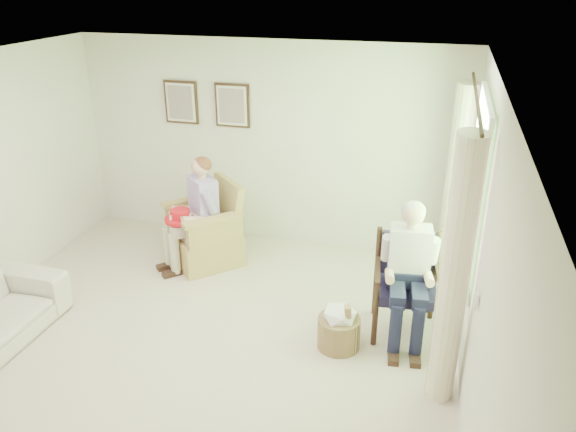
# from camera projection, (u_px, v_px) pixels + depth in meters

# --- Properties ---
(floor) EXTENTS (5.50, 5.50, 0.00)m
(floor) POSITION_uv_depth(u_px,v_px,m) (182.00, 360.00, 5.25)
(floor) COLOR beige
(floor) RESTS_ON ground
(back_wall) EXTENTS (5.00, 0.04, 2.60)m
(back_wall) POSITION_uv_depth(u_px,v_px,m) (268.00, 144.00, 7.15)
(back_wall) COLOR silver
(back_wall) RESTS_ON ground
(right_wall) EXTENTS (0.04, 5.50, 2.60)m
(right_wall) POSITION_uv_depth(u_px,v_px,m) (480.00, 275.00, 4.11)
(right_wall) COLOR silver
(right_wall) RESTS_ON ground
(ceiling) EXTENTS (5.00, 5.50, 0.02)m
(ceiling) POSITION_uv_depth(u_px,v_px,m) (155.00, 79.00, 4.20)
(ceiling) COLOR white
(ceiling) RESTS_ON back_wall
(window) EXTENTS (0.13, 2.50, 1.63)m
(window) POSITION_uv_depth(u_px,v_px,m) (476.00, 183.00, 5.06)
(window) COLOR #2D6B23
(window) RESTS_ON right_wall
(curtain_left) EXTENTS (0.34, 0.34, 2.30)m
(curtain_left) POSITION_uv_depth(u_px,v_px,m) (454.00, 275.00, 4.41)
(curtain_left) COLOR beige
(curtain_left) RESTS_ON ground
(curtain_right) EXTENTS (0.34, 0.34, 2.30)m
(curtain_right) POSITION_uv_depth(u_px,v_px,m) (455.00, 189.00, 6.14)
(curtain_right) COLOR beige
(curtain_right) RESTS_ON ground
(framed_print_left) EXTENTS (0.45, 0.05, 0.55)m
(framed_print_left) POSITION_uv_depth(u_px,v_px,m) (181.00, 102.00, 7.20)
(framed_print_left) COLOR #382114
(framed_print_left) RESTS_ON back_wall
(framed_print_right) EXTENTS (0.45, 0.05, 0.55)m
(framed_print_right) POSITION_uv_depth(u_px,v_px,m) (232.00, 106.00, 7.03)
(framed_print_right) COLOR #382114
(framed_print_right) RESTS_ON back_wall
(wicker_armchair) EXTENTS (0.79, 0.79, 1.02)m
(wicker_armchair) POSITION_uv_depth(u_px,v_px,m) (205.00, 237.00, 6.93)
(wicker_armchair) COLOR tan
(wicker_armchair) RESTS_ON ground
(wood_armchair) EXTENTS (0.63, 0.59, 0.98)m
(wood_armchair) POSITION_uv_depth(u_px,v_px,m) (408.00, 280.00, 5.54)
(wood_armchair) COLOR black
(wood_armchair) RESTS_ON ground
(person_wicker) EXTENTS (0.40, 0.62, 1.34)m
(person_wicker) POSITION_uv_depth(u_px,v_px,m) (199.00, 207.00, 6.62)
(person_wicker) COLOR beige
(person_wicker) RESTS_ON ground
(person_dark) EXTENTS (0.40, 0.63, 1.37)m
(person_dark) POSITION_uv_depth(u_px,v_px,m) (409.00, 264.00, 5.29)
(person_dark) COLOR #181A35
(person_dark) RESTS_ON ground
(red_hat) EXTENTS (0.37, 0.37, 0.14)m
(red_hat) POSITION_uv_depth(u_px,v_px,m) (180.00, 217.00, 6.59)
(red_hat) COLOR red
(red_hat) RESTS_ON person_wicker
(hatbox) EXTENTS (0.52, 0.52, 0.60)m
(hatbox) POSITION_uv_depth(u_px,v_px,m) (339.00, 326.00, 5.35)
(hatbox) COLOR tan
(hatbox) RESTS_ON ground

